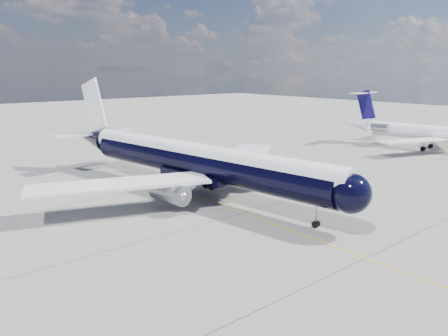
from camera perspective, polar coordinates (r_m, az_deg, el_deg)
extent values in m
plane|color=gray|center=(62.98, -9.83, -1.33)|extent=(320.00, 320.00, 0.00)
cube|color=#FFB50D|center=(58.83, -7.37, -2.25)|extent=(0.16, 160.00, 0.01)
cylinder|color=black|center=(52.67, -3.26, 0.68)|extent=(8.77, 37.59, 3.74)
sphere|color=black|center=(41.36, 16.26, -3.21)|extent=(4.21, 4.21, 3.74)
cone|color=black|center=(70.73, -16.55, 3.78)|extent=(4.64, 7.34, 3.74)
cylinder|color=white|center=(52.48, -3.27, 1.68)|extent=(8.22, 39.43, 2.92)
cube|color=black|center=(41.13, 16.56, -2.53)|extent=(2.50, 1.49, 0.54)
cube|color=white|center=(47.62, -13.43, -2.06)|extent=(19.45, 11.16, 0.32)
cube|color=white|center=(61.29, 2.69, 1.57)|extent=(18.22, 15.05, 0.32)
cube|color=black|center=(52.97, -3.24, -0.77)|extent=(5.43, 10.32, 0.98)
cylinder|color=#AAAAB1|center=(47.56, -7.08, -3.23)|extent=(2.80, 4.79, 2.21)
cylinder|color=#AAAAB1|center=(56.42, 2.82, -0.59)|extent=(2.80, 4.79, 2.21)
sphere|color=gray|center=(46.06, -5.40, -3.73)|extent=(1.22, 1.22, 1.08)
sphere|color=gray|center=(55.16, 4.47, -0.93)|extent=(1.22, 1.22, 1.08)
cube|color=white|center=(47.50, -7.26, -2.33)|extent=(0.64, 3.15, 1.08)
cube|color=white|center=(56.37, 2.67, 0.17)|extent=(0.64, 3.15, 1.08)
cube|color=white|center=(69.74, -16.60, 7.82)|extent=(1.16, 6.23, 8.40)
cube|color=white|center=(70.62, -16.59, 4.41)|extent=(13.11, 4.85, 0.22)
cylinder|color=gray|center=(43.74, 11.96, -6.08)|extent=(0.20, 0.20, 2.07)
cylinder|color=black|center=(43.87, 11.78, -7.24)|extent=(0.27, 0.71, 0.69)
cylinder|color=black|center=(44.19, 12.04, -7.10)|extent=(0.27, 0.71, 0.69)
cylinder|color=gray|center=(52.33, -6.82, -2.63)|extent=(0.29, 0.29, 1.87)
cylinder|color=gray|center=(56.49, -1.99, -1.39)|extent=(0.29, 0.29, 1.87)
cylinder|color=black|center=(52.15, -6.41, -3.58)|extent=(0.59, 1.13, 1.08)
cylinder|color=black|center=(52.94, -7.19, -3.35)|extent=(0.59, 1.13, 1.08)
cylinder|color=black|center=(56.33, -1.59, -2.26)|extent=(0.59, 1.13, 1.08)
cylinder|color=black|center=(57.06, -2.38, -2.07)|extent=(0.59, 1.13, 1.08)
cylinder|color=white|center=(91.79, 25.77, 4.12)|extent=(5.91, 23.77, 2.90)
cone|color=white|center=(97.34, 17.03, 5.51)|extent=(3.56, 5.69, 2.90)
cube|color=white|center=(85.13, 23.52, 3.30)|extent=(13.75, 7.93, 0.24)
cube|color=white|center=(99.31, 26.44, 4.24)|extent=(12.91, 10.56, 0.24)
cylinder|color=#AAAAB1|center=(92.89, 19.69, 5.00)|extent=(2.04, 3.61, 1.61)
cylinder|color=#AAAAB1|center=(97.02, 20.75, 5.22)|extent=(2.04, 3.61, 1.61)
cube|color=white|center=(93.38, 19.82, 5.03)|extent=(1.28, 1.84, 0.19)
cube|color=white|center=(96.53, 20.63, 5.19)|extent=(1.28, 1.84, 0.19)
cube|color=#0F0B4F|center=(96.26, 18.05, 7.78)|extent=(0.84, 4.50, 6.57)
cube|color=white|center=(96.37, 17.81, 9.33)|extent=(8.78, 3.23, 0.17)
cylinder|color=gray|center=(90.41, 24.57, 2.63)|extent=(0.24, 0.24, 1.82)
cylinder|color=gray|center=(94.45, 25.40, 2.94)|extent=(0.24, 0.24, 1.82)
cylinder|color=black|center=(90.50, 24.54, 2.28)|extent=(0.46, 0.94, 0.90)
cylinder|color=black|center=(94.54, 25.37, 2.61)|extent=(0.46, 0.94, 0.90)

